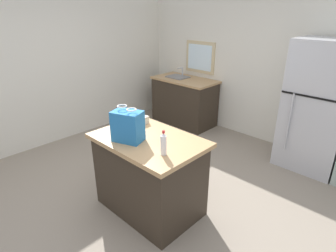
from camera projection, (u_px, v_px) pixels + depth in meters
ground at (147, 198)px, 3.49m from camera, size 6.27×6.27×0.00m
back_wall at (258, 66)px, 4.74m from camera, size 4.85×0.13×2.55m
left_wall at (44, 68)px, 4.54m from camera, size 0.10×5.22×2.55m
kitchen_island at (150, 174)px, 3.15m from camera, size 1.19×0.81×0.91m
refrigerator at (318, 107)px, 3.87m from camera, size 0.81×0.70×1.83m
sink_counter at (184, 101)px, 5.62m from camera, size 1.27×0.67×1.10m
shopping_bag at (128, 126)px, 2.86m from camera, size 0.35×0.29×0.37m
small_box at (144, 120)px, 3.34m from camera, size 0.12×0.10×0.09m
bottle at (164, 144)px, 2.60m from camera, size 0.06×0.06×0.25m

